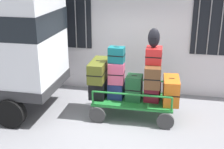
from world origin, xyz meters
TOP-DOWN VIEW (x-y plane):
  - ground_plane at (0.00, 0.00)m, footprint 40.00×40.00m
  - building_wall at (0.00, 2.21)m, footprint 12.00×0.37m
  - luggage_cart at (0.29, 0.47)m, footprint 2.00×1.16m
  - cart_railing at (0.29, 0.47)m, footprint 1.89×1.03m
  - suitcase_left_bottom at (-0.60, 0.48)m, footprint 0.41×0.69m
  - suitcase_left_middle at (-0.60, 0.45)m, footprint 0.38×0.93m
  - suitcase_midleft_bottom at (-0.16, 0.49)m, footprint 0.41×0.47m
  - suitcase_midleft_middle at (-0.16, 0.45)m, footprint 0.40×0.39m
  - suitcase_midleft_top at (-0.16, 0.44)m, footprint 0.40×0.29m
  - suitcase_center_bottom at (0.29, 0.44)m, footprint 0.39×0.43m
  - suitcase_midright_bottom at (0.73, 0.47)m, footprint 0.40×0.40m
  - suitcase_midright_middle at (0.73, 0.44)m, footprint 0.40×0.96m
  - suitcase_midright_top at (0.73, 0.43)m, footprint 0.37×0.41m
  - suitcase_right_bottom at (1.17, 0.47)m, footprint 0.42×0.78m
  - backpack at (0.71, 0.42)m, footprint 0.27×0.22m

SIDE VIEW (x-z plane):
  - ground_plane at x=0.00m, z-range 0.00..0.00m
  - luggage_cart at x=0.29m, z-range 0.14..0.59m
  - suitcase_midleft_bottom at x=-0.16m, z-range 0.44..0.84m
  - suitcase_left_bottom at x=-0.60m, z-range 0.44..0.91m
  - suitcase_midright_bottom at x=0.73m, z-range 0.44..0.91m
  - cart_railing at x=0.29m, z-range 0.56..0.90m
  - suitcase_right_bottom at x=1.17m, z-range 0.44..1.06m
  - suitcase_center_bottom at x=0.29m, z-range 0.44..1.07m
  - suitcase_midleft_middle at x=-0.16m, z-range 0.84..1.37m
  - suitcase_left_middle at x=-0.60m, z-range 0.91..1.38m
  - suitcase_midright_middle at x=0.73m, z-range 0.91..1.41m
  - suitcase_midleft_top at x=-0.16m, z-range 1.37..1.75m
  - suitcase_midright_top at x=0.73m, z-range 1.41..1.79m
  - backpack at x=0.71m, z-range 1.79..2.23m
  - building_wall at x=0.00m, z-range 0.00..5.00m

